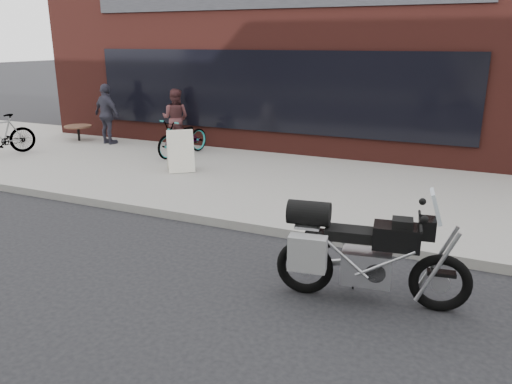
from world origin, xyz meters
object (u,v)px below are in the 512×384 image
object	(u,v)px
bicycle_front	(183,137)
sandwich_sign	(180,150)
cafe_patron_right	(107,114)
motorcycle	(358,253)
cafe_table	(78,127)
cafe_patron_left	(175,118)
bicycle_rear	(0,135)

from	to	relation	value
bicycle_front	sandwich_sign	xyz separation A→B (m)	(0.79, -1.37, -0.00)
sandwich_sign	cafe_patron_right	bearing A→B (deg)	114.77
motorcycle	cafe_table	world-z (taller)	motorcycle
motorcycle	cafe_patron_right	distance (m)	10.05
motorcycle	cafe_table	xyz separation A→B (m)	(-9.42, 5.64, -0.05)
cafe_table	cafe_patron_left	size ratio (longest dim) A/B	0.49
motorcycle	sandwich_sign	world-z (taller)	motorcycle
bicycle_front	bicycle_rear	bearing A→B (deg)	-145.87
bicycle_front	cafe_patron_left	bearing A→B (deg)	142.46
bicycle_rear	cafe_table	size ratio (longest dim) A/B	2.21
motorcycle	cafe_patron_left	bearing A→B (deg)	128.11
bicycle_front	motorcycle	bearing A→B (deg)	-32.77
cafe_patron_left	cafe_patron_right	bearing A→B (deg)	0.80
bicycle_rear	cafe_patron_left	size ratio (longest dim) A/B	1.08
sandwich_sign	cafe_patron_left	bearing A→B (deg)	86.59
bicycle_front	cafe_patron_left	size ratio (longest dim) A/B	1.12
cafe_table	cafe_patron_left	bearing A→B (deg)	7.55
cafe_patron_left	bicycle_rear	bearing A→B (deg)	26.55
motorcycle	bicycle_front	world-z (taller)	motorcycle
bicycle_front	cafe_patron_left	world-z (taller)	cafe_patron_left
bicycle_front	bicycle_rear	world-z (taller)	bicycle_rear
bicycle_front	cafe_patron_right	distance (m)	2.74
bicycle_front	sandwich_sign	size ratio (longest dim) A/B	1.92
cafe_table	cafe_patron_right	size ratio (longest dim) A/B	0.46
sandwich_sign	cafe_table	distance (m)	4.90
cafe_table	sandwich_sign	bearing A→B (deg)	-21.08
motorcycle	bicycle_rear	size ratio (longest dim) A/B	1.31
motorcycle	bicycle_rear	bearing A→B (deg)	152.63
bicycle_rear	sandwich_sign	xyz separation A→B (m)	(4.97, 0.49, -0.05)
motorcycle	bicycle_rear	xyz separation A→B (m)	(-9.82, 3.38, 0.05)
sandwich_sign	bicycle_rear	bearing A→B (deg)	147.30
motorcycle	bicycle_front	bearing A→B (deg)	128.70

